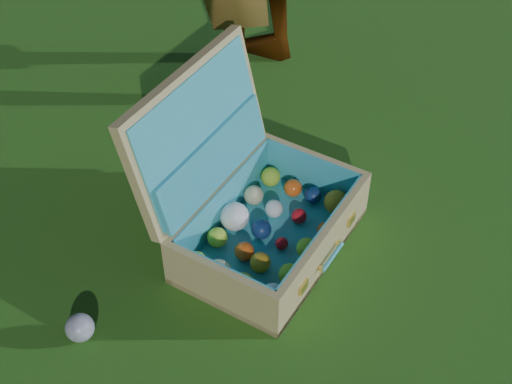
{
  "coord_description": "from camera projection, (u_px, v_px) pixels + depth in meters",
  "views": [
    {
      "loc": [
        -0.86,
        -1.03,
        1.49
      ],
      "look_at": [
        -0.04,
        0.09,
        0.16
      ],
      "focal_mm": 50.0,
      "sensor_mm": 36.0,
      "label": 1
    }
  ],
  "objects": [
    {
      "name": "suitcase",
      "position": [
        247.0,
        202.0,
        1.93
      ],
      "size": [
        0.65,
        0.62,
        0.49
      ],
      "rotation": [
        0.0,
        0.0,
        0.39
      ],
      "color": "tan",
      "rests_on": "ground"
    },
    {
      "name": "ground",
      "position": [
        287.0,
        244.0,
        2.0
      ],
      "size": [
        60.0,
        60.0,
        0.0
      ],
      "primitive_type": "plane",
      "color": "#215114",
      "rests_on": "ground"
    },
    {
      "name": "stray_ball",
      "position": [
        80.0,
        328.0,
        1.75
      ],
      "size": [
        0.07,
        0.07,
        0.07
      ],
      "primitive_type": "sphere",
      "color": "#436AAE",
      "rests_on": "ground"
    }
  ]
}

